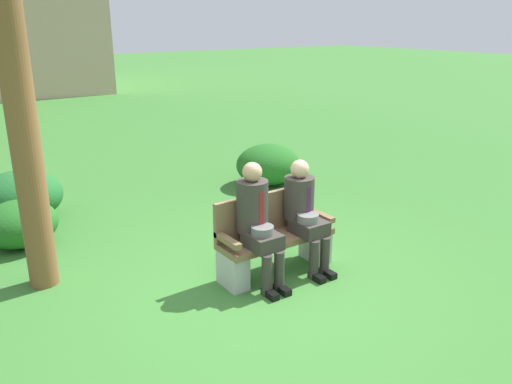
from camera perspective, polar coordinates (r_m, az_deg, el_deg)
ground_plane at (r=5.68m, az=1.49°, el=-10.35°), size 80.00×80.00×0.00m
park_bench at (r=5.86m, az=1.96°, el=-5.11°), size 1.36×0.44×0.90m
seated_man_left at (r=5.47m, az=0.12°, el=-2.96°), size 0.34×0.72×1.34m
seated_man_right at (r=5.84m, az=5.31°, el=-1.98°), size 0.34×0.72×1.26m
shrub_near_bench at (r=7.18m, az=-24.55°, el=-3.19°), size 0.94×0.86×0.59m
shrub_mid_lawn at (r=8.98m, az=1.33°, el=3.03°), size 1.13×1.03×0.70m
shrub_far_lawn at (r=8.06m, az=-24.45°, el=-0.41°), size 1.16×1.06×0.72m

